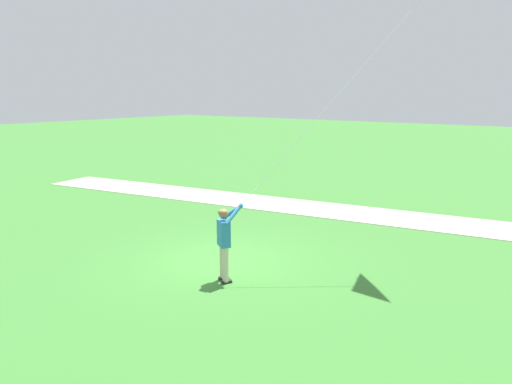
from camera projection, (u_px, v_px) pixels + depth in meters
ground_plane at (223, 261)px, 12.70m from camera, size 120.00×120.00×0.00m
walkway_path at (396, 218)px, 17.05m from camera, size 7.26×31.99×0.02m
person_kite_flyer at (225, 238)px, 11.16m from camera, size 0.62×0.55×1.83m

